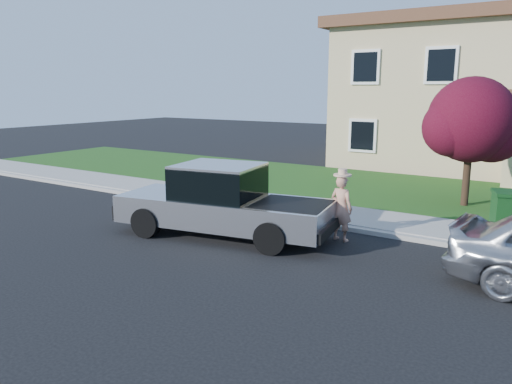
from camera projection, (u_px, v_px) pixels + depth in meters
ground at (251, 253)px, 11.37m from camera, size 80.00×80.00×0.00m
curb at (343, 227)px, 13.21m from camera, size 40.00×0.20×0.12m
sidewalk at (358, 218)px, 14.11m from camera, size 40.00×2.00×0.15m
lawn at (405, 192)px, 17.82m from camera, size 40.00×7.00×0.10m
house at (466, 100)px, 23.50m from camera, size 14.00×11.30×6.85m
pickup_truck at (223, 203)px, 12.52m from camera, size 5.78×2.77×1.83m
woman at (341, 207)px, 12.13m from camera, size 0.65×0.49×1.79m
ornamental_tree at (473, 124)px, 15.06m from camera, size 2.87×2.59×3.94m
trash_bin at (507, 214)px, 12.01m from camera, size 0.89×0.96×1.11m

